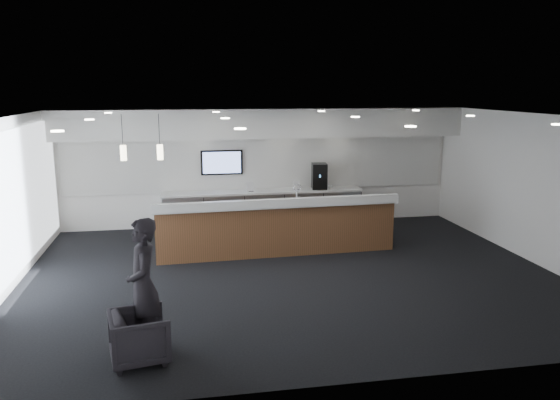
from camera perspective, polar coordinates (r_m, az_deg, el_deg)
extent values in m
plane|color=black|center=(10.55, 1.15, -7.72)|extent=(10.00, 10.00, 0.00)
cube|color=black|center=(9.96, 1.22, 8.78)|extent=(10.00, 8.00, 0.02)
cube|color=white|center=(14.04, -2.04, 3.49)|extent=(10.00, 0.02, 3.00)
cube|color=white|center=(10.41, -26.92, -0.70)|extent=(0.02, 8.00, 3.00)
cube|color=white|center=(12.15, 24.98, 1.10)|extent=(0.02, 8.00, 3.00)
cube|color=silver|center=(13.47, -1.80, 8.06)|extent=(10.00, 0.90, 0.70)
cube|color=silver|center=(13.99, -2.02, 3.87)|extent=(9.80, 0.06, 1.40)
cube|color=silver|center=(10.40, -26.71, -0.70)|extent=(0.04, 7.36, 2.55)
cube|color=#9B9CA3|center=(13.88, -1.79, -1.02)|extent=(5.00, 0.60, 0.90)
cube|color=silver|center=(13.78, -1.81, 0.91)|extent=(5.06, 0.66, 0.05)
cylinder|color=silver|center=(13.41, -10.08, -1.45)|extent=(0.60, 0.02, 0.02)
cylinder|color=silver|center=(13.45, -5.81, -1.29)|extent=(0.60, 0.02, 0.02)
cylinder|color=silver|center=(13.56, -1.60, -1.13)|extent=(0.60, 0.02, 0.02)
cylinder|color=silver|center=(13.74, 2.53, -0.96)|extent=(0.60, 0.02, 0.02)
cylinder|color=silver|center=(13.99, 6.53, -0.80)|extent=(0.60, 0.02, 0.02)
cube|color=black|center=(13.82, -6.10, 3.93)|extent=(1.05, 0.07, 0.62)
cube|color=blue|center=(13.78, -6.09, 3.90)|extent=(0.95, 0.01, 0.54)
cylinder|color=#FFF2C6|center=(10.63, -12.50, 4.64)|extent=(0.12, 0.12, 0.30)
cylinder|color=#FFF2C6|center=(10.69, -16.26, 4.48)|extent=(0.12, 0.12, 0.30)
cube|color=brown|center=(11.72, -0.38, -3.03)|extent=(5.11, 0.91, 1.05)
cube|color=silver|center=(11.59, -0.39, -0.38)|extent=(5.19, 0.99, 0.06)
cube|color=silver|center=(11.19, 0.03, -0.34)|extent=(5.16, 0.32, 0.18)
cylinder|color=silver|center=(11.76, 1.74, 0.64)|extent=(0.04, 0.04, 0.28)
torus|color=silver|center=(11.67, 1.81, 1.25)|extent=(0.19, 0.04, 0.19)
cube|color=black|center=(13.99, 4.12, 2.51)|extent=(0.42, 0.46, 0.65)
cube|color=silver|center=(13.83, 4.34, 1.07)|extent=(0.23, 0.12, 0.02)
cube|color=white|center=(13.60, -3.12, 1.37)|extent=(0.17, 0.05, 0.24)
cube|color=white|center=(13.83, 1.74, 1.54)|extent=(0.17, 0.06, 0.23)
imported|color=black|center=(7.51, -14.47, -13.66)|extent=(0.86, 0.85, 0.67)
imported|color=black|center=(7.61, -14.10, -8.62)|extent=(0.52, 0.72, 1.83)
imported|color=white|center=(14.04, 5.25, 1.36)|extent=(0.10, 0.10, 0.09)
imported|color=white|center=(14.01, 4.69, 1.34)|extent=(0.14, 0.14, 0.09)
imported|color=white|center=(13.97, 4.14, 1.33)|extent=(0.12, 0.12, 0.09)
imported|color=white|center=(13.94, 3.58, 1.31)|extent=(0.12, 0.12, 0.09)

